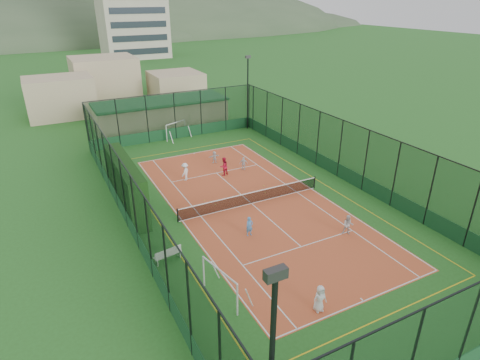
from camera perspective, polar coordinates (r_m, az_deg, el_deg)
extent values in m
plane|color=#265C1F|center=(30.12, 1.65, -3.38)|extent=(300.00, 300.00, 0.00)
cube|color=#C3562B|center=(30.11, 1.65, -3.37)|extent=(11.17, 23.97, 0.01)
cube|color=black|center=(30.03, -15.94, -0.61)|extent=(1.25, 8.30, 3.63)
imported|color=silver|center=(20.78, 11.27, -16.21)|extent=(0.76, 0.52, 1.48)
imported|color=#4B90D6|center=(25.99, 1.35, -6.60)|extent=(0.49, 0.32, 1.33)
imported|color=silver|center=(27.03, 15.11, -6.18)|extent=(0.84, 0.82, 1.37)
imported|color=white|center=(33.87, -7.81, 1.18)|extent=(1.10, 1.10, 1.53)
imported|color=silver|center=(35.61, 0.53, 2.37)|extent=(0.78, 0.61, 1.24)
imported|color=silver|center=(37.24, -3.66, 3.27)|extent=(1.06, 0.34, 1.14)
imported|color=red|center=(34.55, -2.32, 1.97)|extent=(0.93, 0.82, 1.62)
sphere|color=#CCE033|center=(30.62, -5.02, -2.87)|extent=(0.07, 0.07, 0.07)
sphere|color=#CCE033|center=(32.86, 3.43, -0.80)|extent=(0.07, 0.07, 0.07)
sphere|color=#CCE033|center=(29.95, -3.52, -3.50)|extent=(0.07, 0.07, 0.07)
sphere|color=#CCE033|center=(31.75, 3.61, -1.76)|extent=(0.07, 0.07, 0.07)
sphere|color=#CCE033|center=(31.17, -0.16, -2.25)|extent=(0.07, 0.07, 0.07)
sphere|color=#CCE033|center=(31.50, -0.18, -1.94)|extent=(0.07, 0.07, 0.07)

